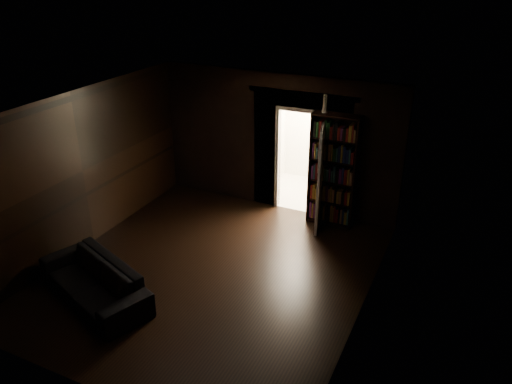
# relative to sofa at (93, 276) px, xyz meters

# --- Properties ---
(ground) EXTENTS (5.50, 5.50, 0.00)m
(ground) POSITION_rel_sofa_xyz_m (1.27, 1.32, -0.40)
(ground) COLOR black
(ground) RESTS_ON ground
(room_walls) EXTENTS (5.02, 5.61, 2.84)m
(room_walls) POSITION_rel_sofa_xyz_m (1.26, 2.39, 1.28)
(room_walls) COLOR black
(room_walls) RESTS_ON ground
(kitchen_alcove) EXTENTS (2.20, 1.80, 2.60)m
(kitchen_alcove) POSITION_rel_sofa_xyz_m (1.77, 5.19, 0.81)
(kitchen_alcove) COLOR beige
(kitchen_alcove) RESTS_ON ground
(sofa) EXTENTS (2.26, 1.57, 0.80)m
(sofa) POSITION_rel_sofa_xyz_m (0.00, 0.00, 0.00)
(sofa) COLOR black
(sofa) RESTS_ON ground
(bookshelf) EXTENTS (0.95, 0.67, 2.20)m
(bookshelf) POSITION_rel_sofa_xyz_m (2.52, 3.87, 0.70)
(bookshelf) COLOR black
(bookshelf) RESTS_ON ground
(refrigerator) EXTENTS (0.80, 0.75, 1.65)m
(refrigerator) POSITION_rel_sofa_xyz_m (2.17, 5.39, 0.43)
(refrigerator) COLOR white
(refrigerator) RESTS_ON ground
(door) EXTENTS (0.25, 0.84, 2.05)m
(door) POSITION_rel_sofa_xyz_m (2.34, 3.64, 0.63)
(door) COLOR white
(door) RESTS_ON ground
(figurine) EXTENTS (0.14, 0.14, 0.34)m
(figurine) POSITION_rel_sofa_xyz_m (2.27, 3.91, 1.97)
(figurine) COLOR silver
(figurine) RESTS_ON bookshelf
(bottles) EXTENTS (0.70, 0.09, 0.28)m
(bottles) POSITION_rel_sofa_xyz_m (2.14, 5.26, 1.39)
(bottles) COLOR black
(bottles) RESTS_ON refrigerator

